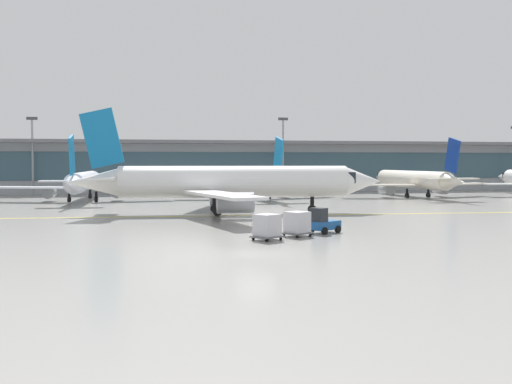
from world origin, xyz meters
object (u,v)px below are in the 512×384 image
(gate_airplane_4, at_px, (414,180))
(apron_light_mast_2, at_px, (283,151))
(gate_airplane_2, at_px, (84,182))
(cargo_dolly_trailing, at_px, (267,226))
(gate_airplane_3, at_px, (255,181))
(cargo_dolly_lead, at_px, (297,223))
(baggage_tug, at_px, (323,222))
(taxiing_regional_jet, at_px, (230,183))
(apron_light_mast_1, at_px, (33,152))

(gate_airplane_4, bearing_deg, apron_light_mast_2, 39.49)
(gate_airplane_2, distance_m, cargo_dolly_trailing, 51.17)
(gate_airplane_4, bearing_deg, cargo_dolly_trailing, 140.77)
(gate_airplane_3, bearing_deg, cargo_dolly_lead, 166.81)
(cargo_dolly_lead, height_order, cargo_dolly_trailing, same)
(gate_airplane_3, bearing_deg, baggage_tug, 169.71)
(gate_airplane_4, height_order, cargo_dolly_lead, gate_airplane_4)
(taxiing_regional_jet, distance_m, cargo_dolly_lead, 21.17)
(taxiing_regional_jet, bearing_deg, baggage_tug, -72.94)
(gate_airplane_4, height_order, cargo_dolly_trailing, gate_airplane_4)
(gate_airplane_2, height_order, taxiing_regional_jet, taxiing_regional_jet)
(cargo_dolly_lead, distance_m, apron_light_mast_1, 71.38)
(cargo_dolly_lead, height_order, apron_light_mast_1, apron_light_mast_1)
(apron_light_mast_1, bearing_deg, gate_airplane_4, -17.21)
(cargo_dolly_lead, bearing_deg, gate_airplane_3, 50.15)
(gate_airplane_2, relative_size, cargo_dolly_trailing, 10.66)
(baggage_tug, distance_m, cargo_dolly_trailing, 6.41)
(gate_airplane_2, bearing_deg, apron_light_mast_1, 31.15)
(gate_airplane_2, xyz_separation_m, baggage_tug, (21.68, -45.10, -1.89))
(gate_airplane_2, height_order, cargo_dolly_trailing, gate_airplane_2)
(cargo_dolly_trailing, distance_m, apron_light_mast_1, 71.93)
(gate_airplane_3, height_order, cargo_dolly_lead, gate_airplane_3)
(gate_airplane_3, distance_m, cargo_dolly_trailing, 51.02)
(baggage_tug, distance_m, cargo_dolly_lead, 3.10)
(taxiing_regional_jet, bearing_deg, apron_light_mast_2, 72.76)
(baggage_tug, bearing_deg, taxiing_regional_jet, 70.94)
(cargo_dolly_lead, bearing_deg, apron_light_mast_1, 81.80)
(apron_light_mast_1, bearing_deg, apron_light_mast_2, -0.34)
(taxiing_regional_jet, relative_size, apron_light_mast_1, 2.62)
(gate_airplane_3, bearing_deg, apron_light_mast_2, -33.08)
(apron_light_mast_1, bearing_deg, baggage_tug, -63.79)
(gate_airplane_4, relative_size, apron_light_mast_2, 2.02)
(gate_airplane_4, height_order, taxiing_regional_jet, taxiing_regional_jet)
(gate_airplane_2, xyz_separation_m, apron_light_mast_2, (34.49, 18.10, 4.82))
(gate_airplane_2, distance_m, taxiing_regional_jet, 31.04)
(gate_airplane_3, height_order, baggage_tug, gate_airplane_3)
(gate_airplane_4, distance_m, cargo_dolly_trailing, 59.53)
(gate_airplane_4, xyz_separation_m, cargo_dolly_lead, (-32.45, -46.17, -1.73))
(gate_airplane_4, xyz_separation_m, baggage_tug, (-29.83, -44.54, -1.89))
(gate_airplane_3, height_order, gate_airplane_4, same)
(gate_airplane_4, xyz_separation_m, apron_light_mast_2, (-17.02, 18.66, 4.82))
(cargo_dolly_lead, bearing_deg, baggage_tug, -0.00)
(taxiing_regional_jet, xyz_separation_m, apron_light_mast_1, (-26.82, 44.14, 3.88))
(baggage_tug, bearing_deg, apron_light_mast_1, 84.28)
(apron_light_mast_2, bearing_deg, gate_airplane_4, -47.62)
(gate_airplane_4, height_order, baggage_tug, gate_airplane_4)
(gate_airplane_4, distance_m, taxiing_regional_jet, 42.53)
(taxiing_regional_jet, xyz_separation_m, apron_light_mast_2, (17.22, 43.88, 4.12))
(apron_light_mast_2, bearing_deg, gate_airplane_2, -152.31)
(apron_light_mast_1, bearing_deg, gate_airplane_2, -62.50)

